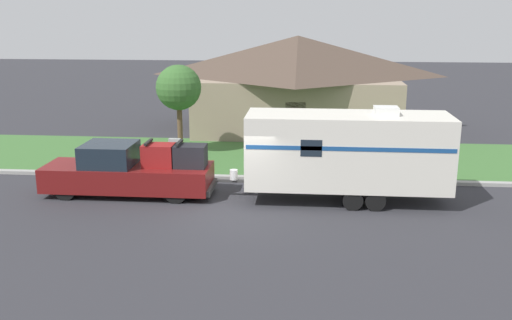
# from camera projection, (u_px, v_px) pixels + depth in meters

# --- Properties ---
(ground_plane) EXTENTS (120.00, 120.00, 0.00)m
(ground_plane) POSITION_uv_depth(u_px,v_px,m) (237.00, 211.00, 19.01)
(ground_plane) COLOR #2D2D33
(curb_strip) EXTENTS (80.00, 0.30, 0.14)m
(curb_strip) POSITION_uv_depth(u_px,v_px,m) (248.00, 178.00, 22.60)
(curb_strip) COLOR #999993
(curb_strip) RESTS_ON ground_plane
(lawn_strip) EXTENTS (80.00, 7.00, 0.03)m
(lawn_strip) POSITION_uv_depth(u_px,v_px,m) (256.00, 157.00, 26.13)
(lawn_strip) COLOR #3D6B33
(lawn_strip) RESTS_ON ground_plane
(house_across_street) EXTENTS (11.65, 8.35, 5.19)m
(house_across_street) POSITION_uv_depth(u_px,v_px,m) (297.00, 81.00, 31.84)
(house_across_street) COLOR gray
(house_across_street) RESTS_ON ground_plane
(pickup_truck) EXTENTS (6.13, 1.92, 2.01)m
(pickup_truck) POSITION_uv_depth(u_px,v_px,m) (130.00, 171.00, 20.57)
(pickup_truck) COLOR black
(pickup_truck) RESTS_ON ground_plane
(travel_trailer) EXTENTS (8.03, 2.27, 3.36)m
(travel_trailer) POSITION_uv_depth(u_px,v_px,m) (347.00, 151.00, 19.66)
(travel_trailer) COLOR black
(travel_trailer) RESTS_ON ground_plane
(mailbox) EXTENTS (0.48, 0.20, 1.36)m
(mailbox) POSITION_uv_depth(u_px,v_px,m) (175.00, 146.00, 23.69)
(mailbox) COLOR brown
(mailbox) RESTS_ON ground_plane
(tree_in_yard) EXTENTS (2.06, 2.06, 4.16)m
(tree_in_yard) POSITION_uv_depth(u_px,v_px,m) (179.00, 88.00, 25.83)
(tree_in_yard) COLOR brown
(tree_in_yard) RESTS_ON ground_plane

